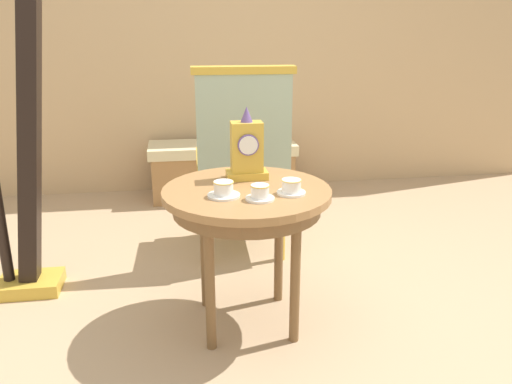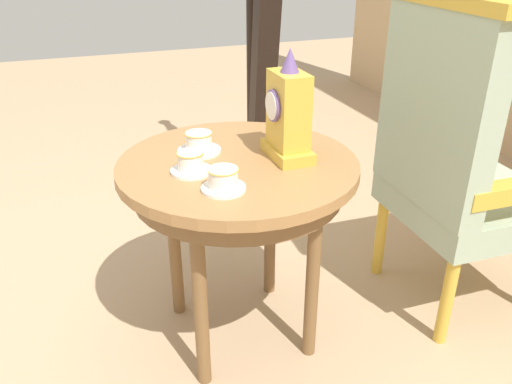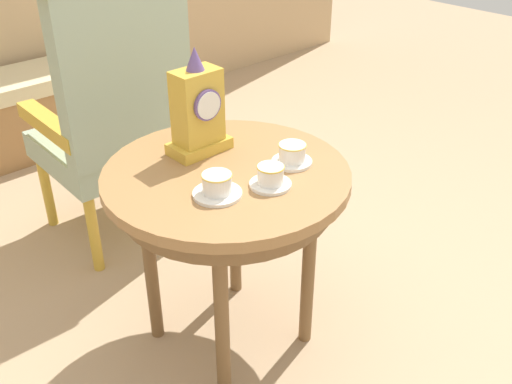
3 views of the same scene
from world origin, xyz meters
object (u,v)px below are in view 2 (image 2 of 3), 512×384
teacup_left (199,144)px  mantel_clock (288,116)px  teacup_right (191,163)px  armchair (455,159)px  side_table (238,183)px  teacup_center (223,180)px  harp (261,53)px

teacup_left → mantel_clock: 0.30m
teacup_right → armchair: (0.04, 0.92, -0.10)m
side_table → armchair: (0.08, 0.77, 0.00)m
teacup_center → harp: 1.37m
teacup_center → mantel_clock: (-0.16, 0.25, 0.11)m
teacup_center → harp: (-1.24, 0.58, 0.06)m
teacup_left → harp: (-0.96, 0.57, 0.06)m
mantel_clock → armchair: size_ratio=0.29×
teacup_left → mantel_clock: (0.13, 0.25, 0.11)m
teacup_center → mantel_clock: size_ratio=0.37×
mantel_clock → armchair: armchair is taller
armchair → harp: harp is taller
side_table → harp: (-1.07, 0.48, 0.16)m
teacup_right → teacup_center: size_ratio=0.97×
teacup_right → harp: harp is taller
teacup_center → armchair: bearing=96.5°
teacup_right → harp: (-1.10, 0.63, 0.06)m
teacup_left → teacup_right: bearing=-23.3°
armchair → harp: size_ratio=0.61×
mantel_clock → teacup_left: bearing=-118.2°
mantel_clock → side_table: bearing=-98.2°
teacup_center → armchair: armchair is taller
teacup_left → armchair: (0.19, 0.86, -0.11)m
teacup_center → harp: size_ratio=0.07×
mantel_clock → harp: 1.14m
side_table → teacup_center: teacup_center is taller
teacup_left → teacup_center: (0.29, -0.01, 0.00)m
teacup_left → teacup_right: 0.16m
side_table → teacup_left: 0.18m
mantel_clock → harp: (-1.09, 0.32, -0.05)m
side_table → armchair: bearing=84.2°
side_table → mantel_clock: (0.02, 0.15, 0.21)m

